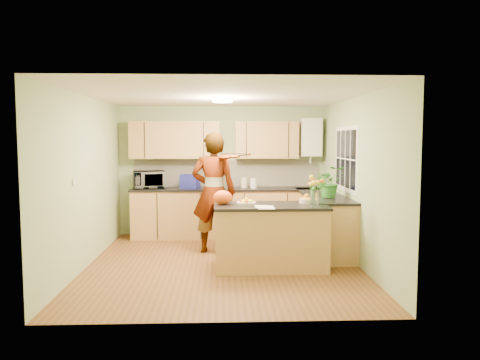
{
  "coord_description": "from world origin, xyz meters",
  "views": [
    {
      "loc": [
        -0.02,
        -6.89,
        1.87
      ],
      "look_at": [
        0.28,
        0.5,
        1.22
      ],
      "focal_mm": 35.0,
      "sensor_mm": 36.0,
      "label": 1
    }
  ],
  "objects": [
    {
      "name": "jar_cream",
      "position": [
        0.42,
        2.0,
        1.04
      ],
      "size": [
        0.12,
        0.12,
        0.19
      ],
      "primitive_type": "cylinder",
      "rotation": [
        0.0,
        0.0,
        0.01
      ],
      "color": "beige",
      "rests_on": "back_counter"
    },
    {
      "name": "fruit_dish",
      "position": [
        0.34,
        -0.25,
        0.97
      ],
      "size": [
        0.28,
        0.28,
        0.1
      ],
      "color": "beige",
      "rests_on": "peninsula_island"
    },
    {
      "name": "ceiling_lamp",
      "position": [
        0.0,
        0.3,
        2.46
      ],
      "size": [
        0.3,
        0.3,
        0.07
      ],
      "color": "#FFEABF",
      "rests_on": "ceiling"
    },
    {
      "name": "floor",
      "position": [
        0.0,
        0.0,
        0.0
      ],
      "size": [
        4.5,
        4.5,
        0.0
      ],
      "primitive_type": "plane",
      "color": "brown",
      "rests_on": "ground"
    },
    {
      "name": "violin",
      "position": [
        0.05,
        0.52,
        1.59
      ],
      "size": [
        0.64,
        0.55,
        0.16
      ],
      "primitive_type": null,
      "rotation": [
        0.17,
        0.0,
        -0.61
      ],
      "color": "#4A1304",
      "rests_on": "violinist"
    },
    {
      "name": "orange_bowl",
      "position": [
        1.24,
        -0.1,
        0.98
      ],
      "size": [
        0.22,
        0.22,
        0.13
      ],
      "color": "beige",
      "rests_on": "peninsula_island"
    },
    {
      "name": "splashback",
      "position": [
        0.1,
        2.23,
        1.2
      ],
      "size": [
        3.6,
        0.02,
        0.52
      ],
      "primitive_type": "cube",
      "color": "white",
      "rests_on": "back_counter"
    },
    {
      "name": "papers",
      "position": [
        0.59,
        -0.55,
        0.93
      ],
      "size": [
        0.23,
        0.31,
        0.01
      ],
      "primitive_type": "cube",
      "color": "white",
      "rests_on": "peninsula_island"
    },
    {
      "name": "blue_box",
      "position": [
        -0.61,
        1.93,
        1.07
      ],
      "size": [
        0.39,
        0.34,
        0.26
      ],
      "primitive_type": "cube",
      "rotation": [
        0.0,
        0.0,
        -0.33
      ],
      "color": "navy",
      "rests_on": "back_counter"
    },
    {
      "name": "back_counter",
      "position": [
        0.1,
        1.95,
        0.47
      ],
      "size": [
        3.64,
        0.62,
        0.94
      ],
      "color": "#AE8945",
      "rests_on": "floor"
    },
    {
      "name": "peninsula_island",
      "position": [
        0.69,
        -0.25,
        0.47
      ],
      "size": [
        1.62,
        0.83,
        0.93
      ],
      "color": "#AE8945",
      "rests_on": "floor"
    },
    {
      "name": "jar_white",
      "position": [
        0.59,
        1.91,
        1.03
      ],
      "size": [
        0.15,
        0.15,
        0.19
      ],
      "primitive_type": "cylinder",
      "rotation": [
        0.0,
        0.0,
        -0.28
      ],
      "color": "white",
      "rests_on": "back_counter"
    },
    {
      "name": "violinist",
      "position": [
        -0.15,
        0.74,
        0.99
      ],
      "size": [
        0.78,
        0.56,
        1.99
      ],
      "primitive_type": "imported",
      "rotation": [
        0.0,
        0.0,
        3.01
      ],
      "color": "tan",
      "rests_on": "floor"
    },
    {
      "name": "light_switch",
      "position": [
        -1.99,
        -0.6,
        1.3
      ],
      "size": [
        0.02,
        0.09,
        0.09
      ],
      "primitive_type": "cube",
      "color": "white",
      "rests_on": "wall_left"
    },
    {
      "name": "wall_back",
      "position": [
        0.0,
        2.25,
        1.25
      ],
      "size": [
        4.0,
        0.02,
        2.5
      ],
      "primitive_type": "cube",
      "color": "#98AF7D",
      "rests_on": "floor"
    },
    {
      "name": "kettle",
      "position": [
        0.03,
        1.96,
        1.07
      ],
      "size": [
        0.17,
        0.17,
        0.33
      ],
      "rotation": [
        0.0,
        0.0,
        -0.41
      ],
      "color": "#B9B9BE",
      "rests_on": "back_counter"
    },
    {
      "name": "ceiling",
      "position": [
        0.0,
        0.0,
        2.5
      ],
      "size": [
        4.0,
        4.5,
        0.02
      ],
      "primitive_type": "cube",
      "color": "white",
      "rests_on": "wall_back"
    },
    {
      "name": "flower_vase",
      "position": [
        1.29,
        -0.43,
        1.25
      ],
      "size": [
        0.26,
        0.26,
        0.49
      ],
      "rotation": [
        0.0,
        0.0,
        0.31
      ],
      "color": "silver",
      "rests_on": "peninsula_island"
    },
    {
      "name": "potted_plant",
      "position": [
        1.7,
        0.43,
        1.19
      ],
      "size": [
        0.47,
        0.42,
        0.5
      ],
      "primitive_type": "imported",
      "rotation": [
        0.0,
        0.0,
        0.05
      ],
      "color": "#2E7D29",
      "rests_on": "right_counter"
    },
    {
      "name": "window_right",
      "position": [
        1.99,
        0.6,
        1.55
      ],
      "size": [
        0.01,
        1.3,
        1.05
      ],
      "color": "white",
      "rests_on": "wall_right"
    },
    {
      "name": "microwave",
      "position": [
        -1.39,
        1.99,
        1.1
      ],
      "size": [
        0.67,
        0.53,
        0.32
      ],
      "primitive_type": "imported",
      "rotation": [
        0.0,
        0.0,
        0.26
      ],
      "color": "white",
      "rests_on": "back_counter"
    },
    {
      "name": "wall_left",
      "position": [
        -2.0,
        0.0,
        1.25
      ],
      "size": [
        0.02,
        4.5,
        2.5
      ],
      "primitive_type": "cube",
      "color": "#98AF7D",
      "rests_on": "floor"
    },
    {
      "name": "wall_right",
      "position": [
        2.0,
        0.0,
        1.25
      ],
      "size": [
        0.02,
        4.5,
        2.5
      ],
      "primitive_type": "cube",
      "color": "#98AF7D",
      "rests_on": "floor"
    },
    {
      "name": "boiler",
      "position": [
        1.7,
        2.09,
        1.9
      ],
      "size": [
        0.4,
        0.3,
        0.86
      ],
      "color": "white",
      "rests_on": "wall_back"
    },
    {
      "name": "orange_bag",
      "position": [
        -0.0,
        -0.2,
        1.03
      ],
      "size": [
        0.28,
        0.24,
        0.21
      ],
      "primitive_type": "ellipsoid",
      "rotation": [
        0.0,
        0.0,
        0.03
      ],
      "color": "#FF5815",
      "rests_on": "peninsula_island"
    },
    {
      "name": "upper_cabinets",
      "position": [
        -0.18,
        2.08,
        1.85
      ],
      "size": [
        3.2,
        0.34,
        0.7
      ],
      "color": "#AE8945",
      "rests_on": "wall_back"
    },
    {
      "name": "wall_front",
      "position": [
        0.0,
        -2.25,
        1.25
      ],
      "size": [
        4.0,
        0.02,
        2.5
      ],
      "primitive_type": "cube",
      "color": "#98AF7D",
      "rests_on": "floor"
    },
    {
      "name": "right_counter",
      "position": [
        1.7,
        0.85,
        0.47
      ],
      "size": [
        0.62,
        2.24,
        0.94
      ],
      "color": "#AE8945",
      "rests_on": "floor"
    }
  ]
}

